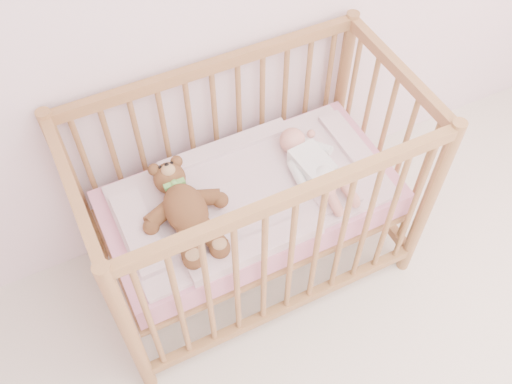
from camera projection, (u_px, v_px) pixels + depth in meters
crib at (251, 201)px, 2.41m from camera, size 1.36×0.76×1.00m
mattress at (251, 203)px, 2.42m from camera, size 1.22×0.62×0.13m
blanket at (251, 192)px, 2.36m from camera, size 1.10×0.58×0.06m
baby at (312, 161)px, 2.36m from camera, size 0.29×0.52×0.12m
teddy_bear at (186, 209)px, 2.20m from camera, size 0.37×0.53×0.15m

